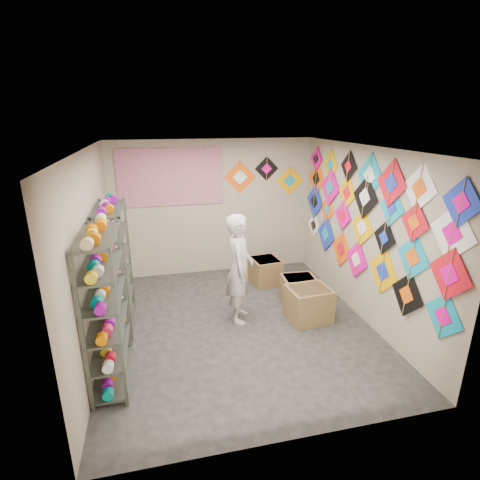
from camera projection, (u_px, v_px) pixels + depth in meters
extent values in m
plane|color=black|center=(238.00, 325.00, 5.85)|extent=(4.50, 4.50, 0.00)
plane|color=tan|center=(213.00, 208.00, 7.50)|extent=(4.00, 0.00, 4.00)
plane|color=tan|center=(294.00, 323.00, 3.34)|extent=(4.00, 0.00, 4.00)
plane|color=tan|center=(92.00, 255.00, 4.99)|extent=(0.00, 4.50, 4.50)
plane|color=tan|center=(362.00, 234.00, 5.85)|extent=(0.00, 4.50, 4.50)
plane|color=#6A635A|center=(238.00, 148.00, 5.00)|extent=(4.50, 4.50, 0.00)
cube|color=#4C5147|center=(106.00, 310.00, 4.38)|extent=(0.40, 1.10, 1.90)
cube|color=#4C5147|center=(115.00, 268.00, 5.58)|extent=(0.40, 1.10, 1.90)
cylinder|color=#FF2D5E|center=(100.00, 324.00, 3.91)|extent=(0.12, 0.10, 0.12)
cylinder|color=orange|center=(103.00, 315.00, 4.08)|extent=(0.12, 0.10, 0.12)
cylinder|color=yellow|center=(104.00, 307.00, 4.26)|extent=(0.12, 0.10, 0.12)
cylinder|color=white|center=(106.00, 299.00, 4.44)|extent=(0.12, 0.10, 0.12)
cylinder|color=red|center=(108.00, 292.00, 4.62)|extent=(0.12, 0.10, 0.12)
cylinder|color=#920EA2|center=(109.00, 285.00, 4.79)|extent=(0.12, 0.10, 0.12)
cylinder|color=beige|center=(112.00, 275.00, 5.11)|extent=(0.12, 0.10, 0.12)
cylinder|color=#00998E|center=(113.00, 270.00, 5.29)|extent=(0.12, 0.10, 0.12)
cylinder|color=#FF2D5E|center=(114.00, 265.00, 5.46)|extent=(0.12, 0.10, 0.12)
cylinder|color=orange|center=(115.00, 260.00, 5.64)|extent=(0.12, 0.10, 0.12)
cylinder|color=yellow|center=(116.00, 256.00, 5.82)|extent=(0.12, 0.10, 0.12)
cylinder|color=white|center=(117.00, 251.00, 5.99)|extent=(0.12, 0.10, 0.12)
cube|color=#0F94B1|center=(443.00, 316.00, 4.27)|extent=(0.02, 0.60, 0.60)
cube|color=black|center=(407.00, 295.00, 4.85)|extent=(0.04, 0.63, 0.63)
cube|color=#F5AA00|center=(383.00, 271.00, 5.37)|extent=(0.01, 0.71, 0.71)
cube|color=#FF009F|center=(356.00, 259.00, 6.03)|extent=(0.03, 0.63, 0.63)
cube|color=#FF5B0B|center=(341.00, 249.00, 6.54)|extent=(0.03, 0.67, 0.67)
cube|color=#1933C2|center=(326.00, 234.00, 7.06)|extent=(0.02, 0.68, 0.68)
cube|color=white|center=(314.00, 225.00, 7.60)|extent=(0.02, 0.54, 0.54)
cube|color=red|center=(450.00, 275.00, 4.11)|extent=(0.02, 0.64, 0.64)
cube|color=#0F94B1|center=(413.00, 257.00, 4.71)|extent=(0.04, 0.62, 0.61)
cube|color=black|center=(384.00, 238.00, 5.25)|extent=(0.03, 0.51, 0.51)
cube|color=#F5AA00|center=(362.00, 227.00, 5.82)|extent=(0.04, 0.63, 0.63)
cube|color=#FF009F|center=(343.00, 215.00, 6.37)|extent=(0.02, 0.54, 0.54)
cube|color=#FF5B0B|center=(327.00, 209.00, 6.96)|extent=(0.02, 0.53, 0.53)
cube|color=#1933C2|center=(314.00, 201.00, 7.45)|extent=(0.01, 0.71, 0.71)
cube|color=white|center=(453.00, 233.00, 4.05)|extent=(0.02, 0.68, 0.68)
cube|color=red|center=(414.00, 222.00, 4.61)|extent=(0.02, 0.52, 0.52)
cube|color=#0F94B1|center=(392.00, 207.00, 5.06)|extent=(0.03, 0.55, 0.55)
cube|color=black|center=(365.00, 197.00, 5.65)|extent=(0.03, 0.68, 0.68)
cube|color=#F5AA00|center=(347.00, 193.00, 6.20)|extent=(0.02, 0.58, 0.58)
cube|color=#FF009F|center=(330.00, 187.00, 6.75)|extent=(0.03, 0.68, 0.68)
cube|color=#FF5B0B|center=(316.00, 179.00, 7.32)|extent=(0.03, 0.72, 0.72)
cube|color=#1933C2|center=(462.00, 202.00, 3.88)|extent=(0.02, 0.55, 0.55)
cube|color=white|center=(420.00, 188.00, 4.50)|extent=(0.04, 0.61, 0.61)
cube|color=red|center=(391.00, 183.00, 5.00)|extent=(0.02, 0.66, 0.66)
cube|color=#0F94B1|center=(370.00, 176.00, 5.51)|extent=(0.02, 0.69, 0.69)
cube|color=black|center=(349.00, 166.00, 6.06)|extent=(0.02, 0.51, 0.51)
cube|color=#F5AA00|center=(330.00, 165.00, 6.71)|extent=(0.01, 0.56, 0.56)
cube|color=#FF009F|center=(316.00, 159.00, 7.23)|extent=(0.03, 0.50, 0.50)
cube|color=#FF5B0B|center=(240.00, 177.00, 7.42)|extent=(0.66, 0.02, 0.66)
cube|color=black|center=(267.00, 169.00, 7.49)|extent=(0.49, 0.02, 0.49)
cube|color=#F5AA00|center=(290.00, 181.00, 7.68)|extent=(0.59, 0.02, 0.59)
cube|color=purple|center=(171.00, 177.00, 7.11)|extent=(2.00, 0.01, 1.10)
imported|color=beige|center=(240.00, 269.00, 5.77)|extent=(0.84, 0.74, 1.74)
cube|color=brown|center=(309.00, 304.00, 5.94)|extent=(0.70, 0.60, 0.54)
cube|color=brown|center=(298.00, 289.00, 6.53)|extent=(0.60, 0.51, 0.46)
cube|color=brown|center=(265.00, 271.00, 7.26)|extent=(0.58, 0.63, 0.50)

